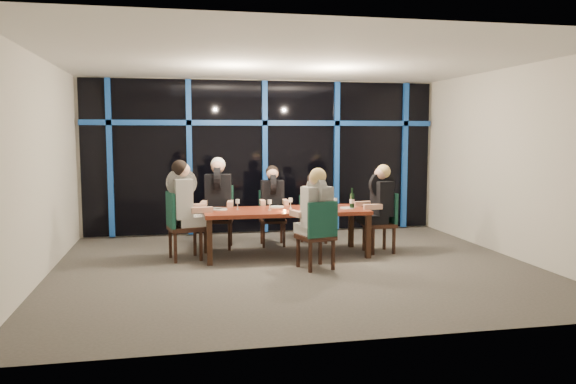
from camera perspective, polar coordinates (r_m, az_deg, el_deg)
The scene contains 29 objects.
room at distance 8.11m, azimuth 0.84°, elevation 6.43°, with size 7.04×7.00×3.02m.
window_wall at distance 11.00m, azimuth -2.34°, elevation 3.84°, with size 6.86×0.43×2.94m.
dining_table at distance 8.98m, azimuth -0.25°, elevation -2.21°, with size 2.60×1.00×0.75m.
chair_far_left at distance 9.74m, azimuth -7.05°, elevation -2.14°, with size 0.56×0.56×1.06m.
chair_far_mid at distance 9.90m, azimuth -1.63°, elevation -2.31°, with size 0.47×0.47×0.96m.
chair_far_right at distance 10.11m, azimuth 2.44°, elevation -2.46°, with size 0.48×0.48×0.86m.
chair_end_left at distance 8.85m, azimuth -11.02°, elevation -3.03°, with size 0.58×0.58×1.06m.
chair_end_right at distance 9.41m, azimuth 9.73°, elevation -2.71°, with size 0.49×0.49×0.99m.
chair_near_mid at distance 8.07m, azimuth 3.12°, elevation -4.02°, with size 0.57×0.57×1.00m.
diner_far_left at distance 9.60m, azimuth -7.13°, elevation 0.25°, with size 0.57×0.70×1.03m.
diner_far_mid at distance 9.77m, azimuth -1.58°, elevation -0.17°, with size 0.49×0.61×0.93m.
diner_far_right at distance 10.00m, azimuth 2.64°, elevation -0.57°, with size 0.48×0.57×0.83m.
diner_end_left at distance 8.81m, azimuth -10.50°, elevation -0.31°, with size 0.71×0.58×1.03m.
diner_end_right at distance 9.32m, azimuth 9.30°, elevation -0.35°, with size 0.63×0.51×0.97m.
diner_near_mid at distance 8.09m, azimuth 2.84°, elevation -1.16°, with size 0.58×0.68×0.98m.
plate_far_left at distance 9.07m, azimuth -7.42°, elevation -1.69°, with size 0.24×0.24×0.01m, color white.
plate_far_mid at distance 9.23m, azimuth -1.16°, elevation -1.51°, with size 0.24×0.24×0.01m, color white.
plate_far_right at distance 9.52m, azimuth 4.23°, elevation -1.30°, with size 0.24×0.24×0.01m, color white.
plate_end_left at distance 8.98m, azimuth -6.95°, elevation -1.77°, with size 0.24×0.24×0.01m, color white.
plate_end_right at distance 9.13m, azimuth 6.05°, elevation -1.63°, with size 0.24×0.24×0.01m, color white.
plate_near_mid at distance 8.61m, azimuth 1.00°, elevation -2.06°, with size 0.24×0.24×0.01m, color white.
wine_bottle at distance 9.10m, azimuth 6.52°, elevation -0.88°, with size 0.08×0.08×0.34m.
water_pitcher at distance 8.86m, azimuth 4.43°, elevation -1.31°, with size 0.11×0.10×0.18m.
tea_light at distance 8.73m, azimuth -0.35°, elevation -1.90°, with size 0.04×0.04×0.03m, color #F7964A.
wine_glass_a at distance 8.88m, azimuth -1.88°, elevation -1.08°, with size 0.06×0.06×0.17m.
wine_glass_b at distance 9.08m, azimuth 0.26°, elevation -0.90°, with size 0.07×0.07×0.17m.
wine_glass_c at distance 9.06m, azimuth 2.43°, elevation -0.83°, with size 0.07×0.07×0.19m.
wine_glass_d at distance 8.96m, azimuth -5.15°, elevation -1.03°, with size 0.06×0.06×0.17m.
wine_glass_e at distance 9.22m, azimuth 4.83°, elevation -0.87°, with size 0.06×0.06×0.16m.
Camera 1 is at (-1.71, -7.92, 1.96)m, focal length 35.00 mm.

